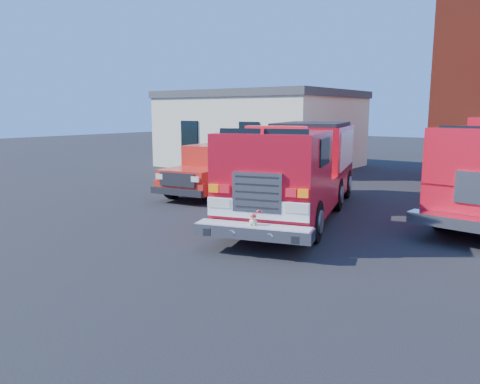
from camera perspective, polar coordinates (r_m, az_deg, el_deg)
The scene contains 4 objects.
ground at distance 12.42m, azimuth 3.32°, elevation -5.16°, with size 100.00×100.00×0.00m, color black.
side_building at distance 27.83m, azimuth 2.59°, elevation 7.73°, with size 10.20×8.20×4.35m.
fire_engine at distance 14.70m, azimuth 7.16°, elevation 2.97°, with size 5.19×9.58×2.85m.
pickup_truck at distance 18.57m, azimuth -2.57°, elevation 2.69°, with size 2.95×6.11×1.92m.
Camera 1 is at (6.57, -10.04, 3.20)m, focal length 35.00 mm.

